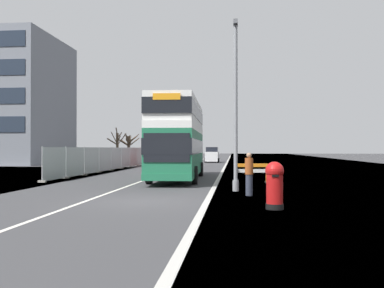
% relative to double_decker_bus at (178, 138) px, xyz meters
% --- Properties ---
extents(ground, '(140.00, 280.00, 0.10)m').
position_rel_double_decker_bus_xyz_m(ground, '(0.77, -10.69, -2.64)').
color(ground, '#38383A').
extents(double_decker_bus, '(3.03, 11.54, 4.88)m').
position_rel_double_decker_bus_xyz_m(double_decker_bus, '(0.00, 0.00, 0.00)').
color(double_decker_bus, '#1E6B47').
rests_on(double_decker_bus, ground).
extents(lamppost_foreground, '(0.29, 0.70, 7.86)m').
position_rel_double_decker_bus_xyz_m(lamppost_foreground, '(3.57, -6.86, 1.10)').
color(lamppost_foreground, gray).
rests_on(lamppost_foreground, ground).
extents(red_pillar_postbox, '(0.60, 0.60, 1.54)m').
position_rel_double_decker_bus_xyz_m(red_pillar_postbox, '(4.80, -12.47, -1.75)').
color(red_pillar_postbox, black).
rests_on(red_pillar_postbox, ground).
extents(roadworks_barrier, '(1.92, 0.58, 1.10)m').
position_rel_double_decker_bus_xyz_m(roadworks_barrier, '(4.46, -2.13, -1.89)').
color(roadworks_barrier, orange).
rests_on(roadworks_barrier, ground).
extents(construction_site_fence, '(0.44, 27.40, 2.09)m').
position_rel_double_decker_bus_xyz_m(construction_site_fence, '(-7.50, 10.49, -1.60)').
color(construction_site_fence, '#A8AAAD').
rests_on(construction_site_fence, ground).
extents(car_oncoming_near, '(2.02, 3.89, 2.23)m').
position_rel_double_decker_bus_xyz_m(car_oncoming_near, '(-4.96, 19.41, -1.56)').
color(car_oncoming_near, maroon).
rests_on(car_oncoming_near, ground).
extents(car_receding_mid, '(1.92, 4.43, 2.16)m').
position_rel_double_decker_bus_xyz_m(car_receding_mid, '(-5.29, 25.95, -1.59)').
color(car_receding_mid, silver).
rests_on(car_receding_mid, ground).
extents(car_receding_far, '(1.93, 3.94, 2.12)m').
position_rel_double_decker_bus_xyz_m(car_receding_far, '(0.44, 31.96, -1.59)').
color(car_receding_far, silver).
rests_on(car_receding_far, ground).
extents(car_far_side, '(1.90, 4.17, 2.28)m').
position_rel_double_decker_bus_xyz_m(car_far_side, '(-4.56, 39.51, -1.53)').
color(car_far_side, maroon).
rests_on(car_far_side, ground).
extents(bare_tree_far_verge_near, '(2.85, 1.56, 4.95)m').
position_rel_double_decker_bus_xyz_m(bare_tree_far_verge_near, '(-13.36, 33.13, -0.13)').
color(bare_tree_far_verge_near, '#4C3D2D').
rests_on(bare_tree_far_verge_near, ground).
extents(bare_tree_far_verge_mid, '(3.24, 3.09, 4.26)m').
position_rel_double_decker_bus_xyz_m(bare_tree_far_verge_mid, '(-13.54, 40.73, -0.49)').
color(bare_tree_far_verge_mid, '#4C3D2D').
rests_on(bare_tree_far_verge_mid, ground).
extents(bare_tree_far_verge_far, '(3.45, 3.28, 4.19)m').
position_rel_double_decker_bus_xyz_m(bare_tree_far_verge_far, '(-12.17, 35.17, -0.22)').
color(bare_tree_far_verge_far, '#4C3D2D').
rests_on(bare_tree_far_verge_far, ground).
extents(pedestrian_at_kerb, '(0.34, 0.34, 1.79)m').
position_rel_double_decker_bus_xyz_m(pedestrian_at_kerb, '(4.12, -8.65, -1.69)').
color(pedestrian_at_kerb, '#2D3342').
rests_on(pedestrian_at_kerb, ground).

